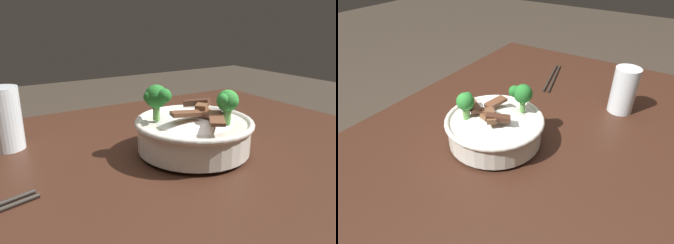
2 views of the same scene
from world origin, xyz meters
TOP-DOWN VIEW (x-y plane):
  - dining_table at (0.00, 0.00)m, footprint 1.14×0.78m
  - rice_bowl at (-0.09, 0.04)m, footprint 0.23×0.23m
  - drinking_glass at (0.22, -0.18)m, footprint 0.07×0.07m

SIDE VIEW (x-z plane):
  - dining_table at x=0.00m, z-range 0.25..1.02m
  - rice_bowl at x=-0.09m, z-range 0.74..0.88m
  - drinking_glass at x=0.22m, z-range 0.75..0.88m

